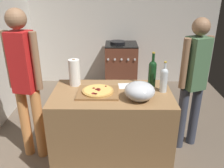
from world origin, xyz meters
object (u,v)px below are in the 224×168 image
mixing_bowl (140,91)px  paper_towel_roll (74,73)px  wine_bottle_clear (152,73)px  person_in_red (194,79)px  person_in_stripes (25,79)px  wine_bottle_dark (164,79)px  stove (121,66)px  pizza (98,91)px

mixing_bowl → paper_towel_roll: size_ratio=0.99×
wine_bottle_clear → person_in_red: bearing=23.9°
person_in_stripes → person_in_red: person_in_stripes is taller
wine_bottle_clear → wine_bottle_dark: (0.10, -0.13, -0.02)m
wine_bottle_clear → wine_bottle_dark: 0.16m
wine_bottle_clear → stove: 2.10m
mixing_bowl → person_in_red: size_ratio=0.18×
pizza → paper_towel_roll: (-0.25, 0.21, 0.11)m
paper_towel_roll → stove: 2.12m
mixing_bowl → wine_bottle_clear: wine_bottle_clear is taller
pizza → person_in_red: bearing=21.3°
wine_bottle_dark → wine_bottle_clear: bearing=127.1°
paper_towel_roll → wine_bottle_clear: size_ratio=0.77×
mixing_bowl → wine_bottle_dark: (0.25, 0.18, 0.05)m
paper_towel_roll → wine_bottle_dark: (0.90, -0.16, -0.00)m
wine_bottle_clear → person_in_stripes: 1.32m
pizza → mixing_bowl: bearing=-17.3°
mixing_bowl → stove: 2.36m
wine_bottle_clear → pizza: bearing=-161.3°
wine_bottle_dark → paper_towel_roll: bearing=170.0°
wine_bottle_dark → stove: wine_bottle_dark is taller
pizza → stove: bearing=82.6°
person_in_red → wine_bottle_clear: bearing=-156.1°
paper_towel_roll → person_in_stripes: (-0.52, -0.01, -0.07)m
pizza → wine_bottle_clear: bearing=18.7°
wine_bottle_dark → stove: 2.23m
mixing_bowl → wine_bottle_clear: bearing=63.1°
wine_bottle_dark → mixing_bowl: bearing=-144.5°
paper_towel_roll → person_in_red: person_in_red is taller
wine_bottle_dark → person_in_red: person_in_red is taller
paper_towel_roll → wine_bottle_dark: 0.91m
paper_towel_roll → person_in_red: 1.33m
pizza → paper_towel_roll: bearing=139.9°
mixing_bowl → paper_towel_roll: paper_towel_roll is taller
wine_bottle_clear → wine_bottle_dark: bearing=-52.9°
wine_bottle_clear → person_in_red: person_in_red is taller
person_in_stripes → pizza: bearing=-14.5°
paper_towel_roll → person_in_stripes: size_ratio=0.17×
pizza → mixing_bowl: size_ratio=1.09×
paper_towel_roll → stove: paper_towel_roll is taller
paper_towel_roll → wine_bottle_clear: 0.80m
person_in_stripes → person_in_red: 1.84m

